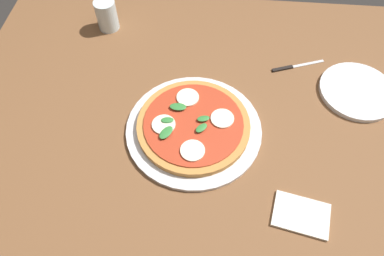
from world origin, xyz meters
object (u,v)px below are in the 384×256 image
Objects in this scene: dining_table at (207,144)px; glass_cup at (105,15)px; pizza at (191,125)px; knife at (290,67)px; plate_white at (356,91)px; napkin at (299,215)px; serving_tray at (192,129)px.

glass_cup is (-0.36, 0.38, 0.13)m from dining_table.
glass_cup is at bearing 133.60° from dining_table.
knife is (0.28, 0.26, -0.02)m from pizza.
napkin is at bearing -116.35° from plate_white.
napkin is 0.86m from glass_cup.
pizza is 2.35× the size of napkin.
dining_table is at bearing 16.09° from serving_tray.
plate_white reaches higher than serving_tray.
pizza reaches higher than knife.
knife is (-0.18, 0.09, -0.00)m from plate_white.
serving_tray is 0.02m from pizza.
plate_white reaches higher than knife.
dining_table is 0.46m from plate_white.
glass_cup is at bearing 164.42° from plate_white.
plate_white reaches higher than napkin.
dining_table is 0.55m from glass_cup.
plate_white is (0.42, 0.16, 0.09)m from dining_table.
dining_table is at bearing -46.40° from glass_cup.
glass_cup is at bearing 167.43° from knife.
knife is 0.62m from glass_cup.
serving_tray is 3.68× the size of glass_cup.
knife is at bearing 88.80° from napkin.
serving_tray is 0.35m from napkin.
pizza is 0.51m from glass_cup.
pizza is 0.50m from plate_white.
pizza reaches higher than plate_white.
napkin is (0.27, -0.22, -0.00)m from serving_tray.
serving_tray reaches higher than dining_table.
serving_tray is at bearing -163.91° from dining_table.
pizza is at bearing -166.86° from dining_table.
napkin is 0.78× the size of knife.
serving_tray is 0.51m from glass_cup.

